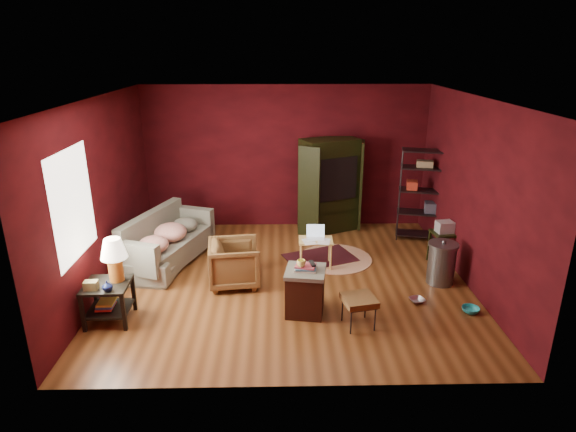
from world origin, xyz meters
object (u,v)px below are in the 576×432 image
hamper (305,290)px  wire_shelving (423,191)px  side_table (111,272)px  tv_armoire (330,184)px  sofa (165,244)px  armchair (234,261)px  laptop_desk (316,242)px

hamper → wire_shelving: (2.31, 2.64, 0.61)m
side_table → tv_armoire: (3.20, 3.24, 0.27)m
sofa → armchair: (1.23, -0.76, 0.02)m
tv_armoire → wire_shelving: (1.68, -0.50, -0.01)m
side_table → tv_armoire: bearing=45.4°
sofa → laptop_desk: 2.52m
tv_armoire → side_table: bearing=-159.0°
tv_armoire → wire_shelving: 1.75m
armchair → hamper: bearing=-136.5°
hamper → laptop_desk: size_ratio=1.08×
sofa → tv_armoire: bearing=-53.8°
sofa → side_table: size_ratio=1.62×
armchair → side_table: 1.83m
hamper → tv_armoire: 3.27m
sofa → hamper: (2.26, -1.62, -0.02)m
hamper → sofa: bearing=144.4°
side_table → armchair: bearing=32.3°
laptop_desk → tv_armoire: size_ratio=0.38×
hamper → laptop_desk: 1.50m
armchair → side_table: (-1.52, -0.96, 0.30)m
side_table → laptop_desk: 3.23m
side_table → laptop_desk: bearing=29.3°
sofa → tv_armoire: 3.33m
tv_armoire → sofa: bearing=-176.8°
sofa → tv_armoire: (2.90, 1.52, 0.59)m
hamper → tv_armoire: (0.64, 3.15, 0.61)m
sofa → wire_shelving: wire_shelving is taller
hamper → tv_armoire: tv_armoire is taller
sofa → hamper: size_ratio=2.49×
wire_shelving → tv_armoire: bearing=176.5°
sofa → hamper: 2.79m
armchair → side_table: bearing=115.7°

